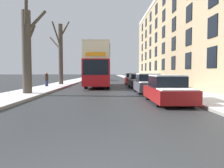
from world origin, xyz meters
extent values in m
cube|color=gray|center=(-5.83, 53.00, 0.07)|extent=(3.02, 130.00, 0.13)
cube|color=white|center=(-5.83, 53.00, 0.15)|extent=(2.99, 130.00, 0.03)
cube|color=gray|center=(5.83, 53.00, 0.07)|extent=(3.02, 130.00, 0.13)
cube|color=white|center=(5.83, 53.00, 0.15)|extent=(2.99, 130.00, 0.03)
cube|color=tan|center=(11.84, 25.25, 6.57)|extent=(9.00, 45.90, 13.14)
cube|color=black|center=(7.31, 11.78, 2.63)|extent=(0.08, 1.40, 1.47)
cube|color=black|center=(7.31, 16.27, 2.63)|extent=(0.08, 1.40, 1.47)
cube|color=black|center=(7.31, 20.76, 2.63)|extent=(0.08, 1.40, 1.47)
cube|color=black|center=(7.31, 25.25, 2.63)|extent=(0.08, 1.40, 1.47)
cube|color=black|center=(7.31, 29.73, 2.63)|extent=(0.08, 1.40, 1.47)
cube|color=black|center=(7.31, 34.22, 2.63)|extent=(0.08, 1.40, 1.47)
cube|color=black|center=(7.31, 38.71, 2.63)|extent=(0.08, 1.40, 1.47)
cube|color=black|center=(7.31, 43.20, 2.63)|extent=(0.08, 1.40, 1.47)
cube|color=black|center=(7.31, 11.78, 4.73)|extent=(0.08, 1.40, 1.47)
cube|color=black|center=(7.31, 16.27, 4.73)|extent=(0.08, 1.40, 1.47)
cube|color=black|center=(7.31, 20.76, 4.73)|extent=(0.08, 1.40, 1.47)
cube|color=black|center=(7.31, 25.25, 4.73)|extent=(0.08, 1.40, 1.47)
cube|color=black|center=(7.31, 29.73, 4.73)|extent=(0.08, 1.40, 1.47)
cube|color=black|center=(7.31, 34.22, 4.73)|extent=(0.08, 1.40, 1.47)
cube|color=black|center=(7.31, 38.71, 4.73)|extent=(0.08, 1.40, 1.47)
cube|color=black|center=(7.31, 43.20, 4.73)|extent=(0.08, 1.40, 1.47)
cube|color=black|center=(7.31, 16.27, 6.83)|extent=(0.08, 1.40, 1.47)
cube|color=black|center=(7.31, 20.76, 6.83)|extent=(0.08, 1.40, 1.47)
cube|color=black|center=(7.31, 25.25, 6.83)|extent=(0.08, 1.40, 1.47)
cube|color=black|center=(7.31, 29.73, 6.83)|extent=(0.08, 1.40, 1.47)
cube|color=black|center=(7.31, 34.22, 6.83)|extent=(0.08, 1.40, 1.47)
cube|color=black|center=(7.31, 38.71, 6.83)|extent=(0.08, 1.40, 1.47)
cube|color=black|center=(7.31, 43.20, 6.83)|extent=(0.08, 1.40, 1.47)
cube|color=black|center=(7.31, 20.76, 8.93)|extent=(0.08, 1.40, 1.47)
cube|color=black|center=(7.31, 25.25, 8.93)|extent=(0.08, 1.40, 1.47)
cube|color=black|center=(7.31, 29.73, 8.93)|extent=(0.08, 1.40, 1.47)
cube|color=black|center=(7.31, 34.22, 8.93)|extent=(0.08, 1.40, 1.47)
cube|color=black|center=(7.31, 38.71, 8.93)|extent=(0.08, 1.40, 1.47)
cube|color=black|center=(7.31, 43.20, 8.93)|extent=(0.08, 1.40, 1.47)
cube|color=black|center=(7.31, 29.73, 11.04)|extent=(0.08, 1.40, 1.47)
cube|color=black|center=(7.31, 34.22, 11.04)|extent=(0.08, 1.40, 1.47)
cube|color=black|center=(7.31, 38.71, 11.04)|extent=(0.08, 1.40, 1.47)
cube|color=black|center=(7.31, 43.20, 11.04)|extent=(0.08, 1.40, 1.47)
cylinder|color=#423A30|center=(-5.46, 11.90, 2.91)|extent=(0.61, 0.61, 5.81)
cylinder|color=#423A30|center=(-5.31, 12.28, 4.21)|extent=(0.57, 1.01, 1.59)
cylinder|color=#423A30|center=(-4.88, 12.17, 5.13)|extent=(1.40, 0.80, 1.69)
cylinder|color=#423A30|center=(-5.12, 11.05, 5.87)|extent=(0.95, 1.96, 2.97)
cylinder|color=#423A30|center=(-5.66, 23.48, 3.70)|extent=(0.53, 0.53, 7.41)
cylinder|color=#423A30|center=(-5.96, 22.77, 6.03)|extent=(0.83, 1.65, 2.85)
cylinder|color=#423A30|center=(-5.11, 23.39, 6.73)|extent=(1.27, 0.40, 1.97)
cylinder|color=#423A30|center=(-6.48, 24.24, 5.19)|extent=(1.84, 1.73, 1.85)
cube|color=red|center=(-0.95, 21.02, 1.57)|extent=(2.49, 10.45, 2.46)
cube|color=beige|center=(-0.95, 21.02, 3.57)|extent=(2.44, 10.25, 1.54)
cube|color=beige|center=(-0.95, 21.02, 4.40)|extent=(2.44, 10.25, 0.12)
cube|color=black|center=(-0.95, 21.02, 2.04)|extent=(2.52, 9.20, 1.28)
cube|color=black|center=(-0.95, 21.02, 3.65)|extent=(2.52, 9.20, 1.17)
cube|color=black|center=(-0.95, 15.82, 2.04)|extent=(2.24, 0.06, 1.34)
cube|color=orange|center=(-0.95, 15.81, 3.19)|extent=(1.74, 0.05, 0.32)
cylinder|color=black|center=(-2.03, 17.89, 0.54)|extent=(0.30, 1.08, 1.08)
cylinder|color=black|center=(0.12, 17.89, 0.54)|extent=(0.30, 1.08, 1.08)
cylinder|color=black|center=(-2.03, 23.95, 0.54)|extent=(0.30, 1.08, 1.08)
cylinder|color=black|center=(0.12, 23.95, 0.54)|extent=(0.30, 1.08, 1.08)
cube|color=maroon|center=(3.23, 8.04, 0.49)|extent=(1.80, 4.43, 0.63)
cube|color=black|center=(3.23, 8.21, 1.10)|extent=(1.54, 2.21, 0.59)
cube|color=white|center=(3.23, 8.21, 1.43)|extent=(1.51, 2.10, 0.07)
cube|color=white|center=(3.23, 6.46, 0.83)|extent=(1.62, 1.16, 0.06)
cylinder|color=black|center=(2.45, 6.71, 0.31)|extent=(0.20, 0.62, 0.62)
cylinder|color=black|center=(4.02, 6.71, 0.31)|extent=(0.20, 0.62, 0.62)
cylinder|color=black|center=(2.45, 9.36, 0.31)|extent=(0.20, 0.62, 0.62)
cylinder|color=black|center=(4.02, 9.36, 0.31)|extent=(0.20, 0.62, 0.62)
cube|color=#474C56|center=(3.23, 13.65, 0.51)|extent=(1.87, 4.09, 0.69)
cube|color=black|center=(3.23, 13.82, 1.15)|extent=(1.60, 2.05, 0.58)
cube|color=white|center=(3.23, 13.82, 1.48)|extent=(1.57, 1.94, 0.07)
cube|color=white|center=(3.23, 12.20, 0.89)|extent=(1.68, 1.07, 0.06)
cylinder|color=black|center=(2.41, 12.43, 0.33)|extent=(0.20, 0.67, 0.67)
cylinder|color=black|center=(4.06, 12.43, 0.33)|extent=(0.20, 0.67, 0.67)
cylinder|color=black|center=(2.41, 14.88, 0.33)|extent=(0.20, 0.67, 0.67)
cylinder|color=black|center=(4.06, 14.88, 0.33)|extent=(0.20, 0.67, 0.67)
cube|color=black|center=(3.23, 19.36, 0.50)|extent=(1.88, 3.97, 0.67)
cube|color=black|center=(3.23, 19.52, 1.13)|extent=(1.62, 1.98, 0.57)
cube|color=white|center=(3.23, 19.52, 1.44)|extent=(1.58, 1.88, 0.05)
cube|color=white|center=(3.23, 17.95, 0.86)|extent=(1.69, 1.04, 0.04)
cylinder|color=black|center=(2.40, 18.17, 0.33)|extent=(0.20, 0.65, 0.65)
cylinder|color=black|center=(4.06, 18.17, 0.33)|extent=(0.20, 0.65, 0.65)
cylinder|color=black|center=(2.40, 20.55, 0.33)|extent=(0.20, 0.65, 0.65)
cylinder|color=black|center=(4.06, 20.55, 0.33)|extent=(0.20, 0.65, 0.65)
cube|color=maroon|center=(3.23, 25.52, 0.53)|extent=(1.70, 4.27, 0.71)
cube|color=black|center=(3.23, 25.69, 1.17)|extent=(1.46, 2.13, 0.57)
cube|color=white|center=(3.23, 25.69, 1.48)|extent=(1.43, 2.03, 0.04)
cube|color=white|center=(3.23, 24.01, 0.90)|extent=(1.53, 1.11, 0.03)
cylinder|color=black|center=(2.49, 24.24, 0.31)|extent=(0.20, 0.61, 0.61)
cylinder|color=black|center=(3.97, 24.24, 0.31)|extent=(0.20, 0.61, 0.61)
cylinder|color=black|center=(2.49, 26.80, 0.31)|extent=(0.20, 0.61, 0.61)
cylinder|color=black|center=(3.97, 26.80, 0.31)|extent=(0.20, 0.61, 0.61)
cube|color=#333842|center=(-2.80, 40.17, 1.26)|extent=(2.03, 5.33, 2.09)
cube|color=black|center=(-2.80, 37.53, 1.75)|extent=(1.78, 0.06, 0.92)
cylinder|color=black|center=(-3.69, 38.47, 0.34)|extent=(0.22, 0.68, 0.68)
cylinder|color=black|center=(-1.90, 38.47, 0.34)|extent=(0.22, 0.68, 0.68)
cylinder|color=black|center=(-3.69, 41.88, 0.34)|extent=(0.22, 0.68, 0.68)
cylinder|color=black|center=(-1.90, 41.88, 0.34)|extent=(0.22, 0.68, 0.68)
cylinder|color=navy|center=(-6.28, 19.24, 0.38)|extent=(0.17, 0.17, 0.77)
cylinder|color=navy|center=(-6.17, 19.36, 0.38)|extent=(0.17, 0.17, 0.77)
cylinder|color=#2D2319|center=(-6.23, 19.30, 1.10)|extent=(0.36, 0.36, 0.67)
sphere|color=tan|center=(-6.23, 19.30, 1.54)|extent=(0.21, 0.21, 0.21)
camera|label=1|loc=(0.17, -3.26, 1.60)|focal=35.00mm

